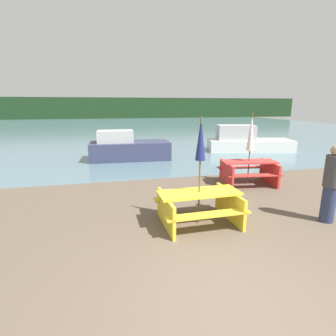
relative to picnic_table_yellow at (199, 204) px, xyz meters
The scene contains 10 objects.
ground_plane 2.57m from the picnic_table_yellow, 98.68° to the right, with size 60.00×60.00×0.00m, color brown.
water 28.79m from the picnic_table_yellow, 90.76° to the left, with size 60.00×50.00×0.00m.
far_treeline 48.81m from the picnic_table_yellow, 90.45° to the left, with size 80.00×1.60×4.00m.
picnic_table_yellow is the anchor object (origin of this frame).
picnic_table_red 3.64m from the picnic_table_yellow, 43.11° to the left, with size 1.96×1.61×0.79m.
umbrella_navy 1.42m from the picnic_table_yellow, ahead, with size 0.22×0.22×2.39m.
umbrella_white 3.86m from the picnic_table_yellow, 43.11° to the left, with size 0.24×0.24×2.38m.
boat 7.62m from the picnic_table_yellow, 97.19° to the left, with size 3.88×1.77×1.42m.
boat_second 10.38m from the picnic_table_yellow, 55.09° to the left, with size 5.02×2.76×1.48m.
person 2.99m from the picnic_table_yellow, 11.95° to the right, with size 0.35×0.35×1.77m.
Camera 1 is at (-1.56, -2.72, 2.62)m, focal length 28.00 mm.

